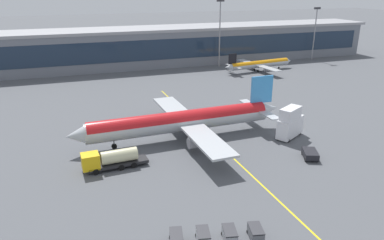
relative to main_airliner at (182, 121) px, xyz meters
The scene contains 14 objects.
ground_plane 8.17m from the main_airliner, 66.04° to the right, with size 700.00×700.00×0.00m, color #515459.
apron_lead_in_line 8.26m from the main_airliner, 38.96° to the right, with size 0.30×80.00×0.01m, color yellow.
terminal_building 73.05m from the main_airliner, 92.25° to the left, with size 210.66×19.02×13.85m.
main_airliner is the anchor object (origin of this frame).
fuel_tanker 17.28m from the main_airliner, 151.49° to the right, with size 10.92×3.13×3.25m.
pushback_tug 24.59m from the main_airliner, 40.41° to the right, with size 3.62×4.40×1.40m.
catering_lift 21.43m from the main_airliner, 17.18° to the right, with size 7.14×5.56×6.30m.
baggage_cart_0 31.70m from the main_airliner, 109.09° to the right, with size 2.13×2.93×1.48m.
baggage_cart_1 31.52m from the main_airliner, 103.27° to the right, with size 2.13×2.93×1.48m.
baggage_cart_2 31.67m from the main_airliner, 97.44° to the right, with size 2.13×2.93×1.48m.
baggage_cart_3 32.13m from the main_airliner, 91.73° to the right, with size 2.13×2.93×1.48m.
commuter_jet_far 66.35m from the main_airliner, 47.93° to the left, with size 28.60×22.89×7.10m.
apron_light_mast_1 97.20m from the main_airliner, 39.02° to the left, with size 2.80×0.50×20.62m.
apron_light_mast_2 70.51m from the main_airliner, 60.90° to the left, with size 2.80×0.50×24.03m.
Camera 1 is at (-23.21, -57.44, 28.80)m, focal length 34.27 mm.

